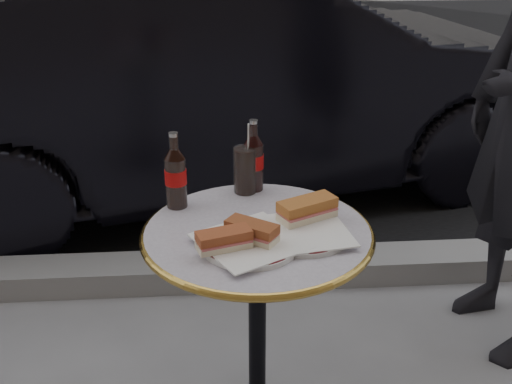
{
  "coord_description": "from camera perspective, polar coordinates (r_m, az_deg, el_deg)",
  "views": [
    {
      "loc": [
        -0.11,
        -1.5,
        1.54
      ],
      "look_at": [
        0.0,
        0.05,
        0.82
      ],
      "focal_mm": 45.0,
      "sensor_mm": 36.0,
      "label": 1
    }
  ],
  "objects": [
    {
      "name": "cola_bottle_left",
      "position": [
        1.8,
        -7.19,
        1.94
      ],
      "size": [
        0.08,
        0.08,
        0.22
      ],
      "primitive_type": null,
      "rotation": [
        0.0,
        0.0,
        -0.25
      ],
      "color": "black",
      "rests_on": "bistro_table"
    },
    {
      "name": "sandwich_left_a",
      "position": [
        1.58,
        -2.86,
        -4.37
      ],
      "size": [
        0.15,
        0.1,
        0.05
      ],
      "primitive_type": "cube",
      "rotation": [
        0.0,
        0.0,
        0.3
      ],
      "color": "#994726",
      "rests_on": "plate_left"
    },
    {
      "name": "plate_right",
      "position": [
        1.68,
        4.26,
        -3.73
      ],
      "size": [
        0.24,
        0.24,
        0.01
      ],
      "primitive_type": "cylinder",
      "rotation": [
        0.0,
        0.0,
        -0.01
      ],
      "color": "silver",
      "rests_on": "bistro_table"
    },
    {
      "name": "parked_car",
      "position": [
        3.54,
        -2.45,
        10.03
      ],
      "size": [
        2.18,
        4.08,
        1.27
      ],
      "primitive_type": "imported",
      "rotation": [
        0.0,
        0.0,
        1.8
      ],
      "color": "black",
      "rests_on": "ground"
    },
    {
      "name": "bistro_table",
      "position": [
        1.91,
        0.11,
        -13.13
      ],
      "size": [
        0.62,
        0.62,
        0.73
      ],
      "primitive_type": null,
      "color": "#BAB2C4",
      "rests_on": "ground"
    },
    {
      "name": "cola_bottle_right",
      "position": [
        1.9,
        -0.22,
        3.29
      ],
      "size": [
        0.06,
        0.06,
        0.22
      ],
      "primitive_type": null,
      "rotation": [
        0.0,
        0.0,
        0.0
      ],
      "color": "black",
      "rests_on": "bistro_table"
    },
    {
      "name": "sandwich_right",
      "position": [
        1.72,
        4.57,
        -1.63
      ],
      "size": [
        0.18,
        0.14,
        0.06
      ],
      "primitive_type": "cube",
      "rotation": [
        0.0,
        0.0,
        0.46
      ],
      "color": "#AB622B",
      "rests_on": "plate_right"
    },
    {
      "name": "sandwich_left_b",
      "position": [
        1.62,
        -0.37,
        -3.6
      ],
      "size": [
        0.14,
        0.13,
        0.05
      ],
      "primitive_type": "cube",
      "rotation": [
        0.0,
        0.0,
        -0.62
      ],
      "color": "brown",
      "rests_on": "plate_left"
    },
    {
      "name": "plate_left",
      "position": [
        1.62,
        -0.5,
        -4.65
      ],
      "size": [
        0.32,
        0.32,
        0.01
      ],
      "primitive_type": "cylinder",
      "rotation": [
        0.0,
        0.0,
        0.33
      ],
      "color": "white",
      "rests_on": "bistro_table"
    },
    {
      "name": "asphalt_road",
      "position": [
        6.68,
        -3.2,
        11.46
      ],
      "size": [
        40.0,
        8.0,
        0.0
      ],
      "primitive_type": "cube",
      "color": "black",
      "rests_on": "ground"
    },
    {
      "name": "curb",
      "position": [
        2.83,
        -1.28,
        -6.99
      ],
      "size": [
        40.0,
        0.2,
        0.12
      ],
      "primitive_type": "cube",
      "color": "gray",
      "rests_on": "ground"
    },
    {
      "name": "cola_glass",
      "position": [
        1.89,
        -0.98,
        1.97
      ],
      "size": [
        0.09,
        0.09,
        0.14
      ],
      "primitive_type": "cylinder",
      "rotation": [
        0.0,
        0.0,
        0.36
      ],
      "color": "black",
      "rests_on": "bistro_table"
    }
  ]
}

